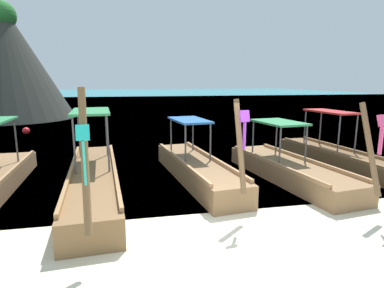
# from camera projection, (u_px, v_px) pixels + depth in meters

# --- Properties ---
(ground) EXTENTS (120.00, 120.00, 0.00)m
(ground) POSITION_uv_depth(u_px,v_px,m) (225.00, 237.00, 6.24)
(ground) COLOR beige
(sea_water) EXTENTS (120.00, 120.00, 0.00)m
(sea_water) POSITION_uv_depth(u_px,v_px,m) (134.00, 96.00, 65.03)
(sea_water) COLOR teal
(sea_water) RESTS_ON ground
(longtail_boat_turquoise_ribbon) EXTENTS (1.65, 7.16, 2.87)m
(longtail_boat_turquoise_ribbon) POSITION_uv_depth(u_px,v_px,m) (94.00, 180.00, 8.59)
(longtail_boat_turquoise_ribbon) COLOR brown
(longtail_boat_turquoise_ribbon) RESTS_ON ground
(longtail_boat_violet_ribbon) EXTENTS (1.76, 5.86, 2.59)m
(longtail_boat_violet_ribbon) POSITION_uv_depth(u_px,v_px,m) (197.00, 168.00, 9.75)
(longtail_boat_violet_ribbon) COLOR olive
(longtail_boat_violet_ribbon) RESTS_ON ground
(longtail_boat_pink_ribbon) EXTENTS (1.98, 5.79, 2.51)m
(longtail_boat_pink_ribbon) POSITION_uv_depth(u_px,v_px,m) (289.00, 169.00, 9.77)
(longtail_boat_pink_ribbon) COLOR olive
(longtail_boat_pink_ribbon) RESTS_ON ground
(longtail_boat_blue_ribbon) EXTENTS (1.58, 6.48, 2.30)m
(longtail_boat_blue_ribbon) POSITION_uv_depth(u_px,v_px,m) (342.00, 158.00, 11.18)
(longtail_boat_blue_ribbon) COLOR brown
(longtail_boat_blue_ribbon) RESTS_ON ground
(karst_rock) EXTENTS (10.19, 9.83, 9.02)m
(karst_rock) POSITION_uv_depth(u_px,v_px,m) (3.00, 64.00, 25.28)
(karst_rock) COLOR #2D302B
(karst_rock) RESTS_ON ground
(mooring_buoy_near) EXTENTS (0.39, 0.39, 0.39)m
(mooring_buoy_near) POSITION_uv_depth(u_px,v_px,m) (26.00, 131.00, 18.24)
(mooring_buoy_near) COLOR red
(mooring_buoy_near) RESTS_ON sea_water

